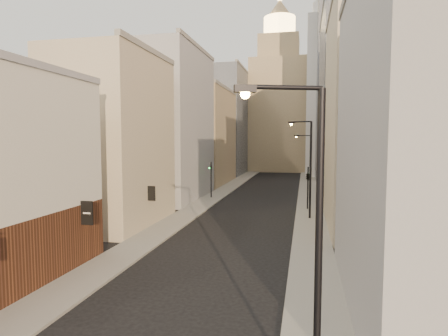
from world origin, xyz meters
TOP-DOWN VIEW (x-y plane):
  - sidewalk_left at (-6.50, 55.00)m, footprint 3.00×140.00m
  - sidewalk_right at (6.50, 55.00)m, footprint 3.00×140.00m
  - left_bldg_beige at (-12.00, 26.00)m, footprint 8.00×12.00m
  - left_bldg_grey at (-12.00, 42.00)m, footprint 8.00×16.00m
  - left_bldg_tan at (-12.00, 60.00)m, footprint 8.00×18.00m
  - left_bldg_wingrid at (-12.00, 80.00)m, footprint 8.00×20.00m
  - right_bldg_grey at (12.00, 12.00)m, footprint 8.00×16.00m
  - right_bldg_beige at (12.00, 30.00)m, footprint 8.00×16.00m
  - right_bldg_wingrid at (12.00, 50.00)m, footprint 8.00×20.00m
  - highrise at (18.00, 78.00)m, footprint 21.00×23.00m
  - clock_tower at (-1.00, 92.00)m, footprint 14.00×14.00m
  - white_tower at (10.00, 78.00)m, footprint 8.00×8.00m
  - streetlamp_near at (6.05, 3.96)m, footprint 2.42×1.04m
  - streetlamp_mid at (6.21, 32.13)m, footprint 2.45×1.25m
  - streetlamp_far at (6.35, 44.54)m, footprint 2.27×0.51m
  - traffic_light_left at (-6.69, 42.99)m, footprint 0.56×0.46m
  - traffic_light_right at (6.26, 37.13)m, footprint 0.77×0.77m

SIDE VIEW (x-z plane):
  - sidewalk_left at x=-6.50m, z-range 0.00..0.15m
  - sidewalk_right at x=6.50m, z-range 0.00..0.15m
  - traffic_light_left at x=-6.69m, z-range 1.18..6.18m
  - traffic_light_right at x=6.26m, z-range 1.41..6.41m
  - streetlamp_far at x=6.35m, z-range 0.62..9.32m
  - streetlamp_near at x=6.05m, z-range 0.68..10.31m
  - streetlamp_mid at x=6.21m, z-range 0.71..10.70m
  - left_bldg_beige at x=-12.00m, z-range 0.00..16.00m
  - right_bldg_grey at x=12.00m, z-range 0.00..16.00m
  - left_bldg_tan at x=-12.00m, z-range 0.00..17.00m
  - left_bldg_grey at x=-12.00m, z-range 0.00..20.00m
  - right_bldg_beige at x=12.00m, z-range 0.00..20.00m
  - left_bldg_wingrid at x=-12.00m, z-range 0.00..24.00m
  - right_bldg_wingrid at x=12.00m, z-range 0.00..26.00m
  - clock_tower at x=-1.00m, z-range -4.82..40.08m
  - white_tower at x=10.00m, z-range -2.14..39.36m
  - highrise at x=18.00m, z-range 0.06..51.26m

